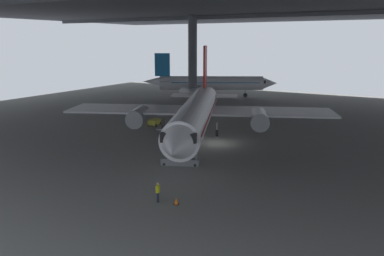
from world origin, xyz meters
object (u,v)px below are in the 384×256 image
baggage_tug (154,122)px  airplane_distant (209,83)px  crew_worker_near_nose (158,191)px  boarding_stairs (180,157)px  traffic_cone_orange (176,201)px  airplane_main (196,113)px  crew_worker_by_stairs (168,148)px

baggage_tug → airplane_distant: bearing=102.7°
crew_worker_near_nose → boarding_stairs: bearing=111.4°
crew_worker_near_nose → airplane_distant: 59.35m
airplane_distant → traffic_cone_orange: airplane_distant is taller
airplane_main → baggage_tug: size_ratio=14.88×
crew_worker_near_nose → crew_worker_by_stairs: crew_worker_by_stairs is taller
airplane_main → baggage_tug: 10.99m
airplane_main → crew_worker_near_nose: airplane_main is taller
crew_worker_by_stairs → airplane_main: bearing=97.4°
airplane_main → boarding_stairs: 10.66m
airplane_distant → baggage_tug: bearing=-77.3°
crew_worker_near_nose → baggage_tug: bearing=125.5°
boarding_stairs → crew_worker_by_stairs: bearing=147.3°
baggage_tug → crew_worker_by_stairs: bearing=-49.9°
airplane_distant → baggage_tug: airplane_distant is taller
crew_worker_near_nose → traffic_cone_orange: bearing=14.2°
crew_worker_by_stairs → airplane_distant: airplane_distant is taller
boarding_stairs → airplane_distant: 49.48m
airplane_main → airplane_distant: airplane_main is taller
airplane_distant → crew_worker_by_stairs: bearing=-68.0°
crew_worker_by_stairs → boarding_stairs: bearing=-32.7°
crew_worker_near_nose → baggage_tug: size_ratio=0.69×
traffic_cone_orange → boarding_stairs: bearing=119.7°
airplane_distant → traffic_cone_orange: (25.07, -54.03, -2.82)m
crew_worker_near_nose → crew_worker_by_stairs: size_ratio=0.97×
traffic_cone_orange → crew_worker_by_stairs: bearing=125.7°
crew_worker_near_nose → baggage_tug: 28.71m
crew_worker_near_nose → baggage_tug: (-16.66, 23.38, -0.40)m
airplane_main → airplane_distant: 39.16m
crew_worker_by_stairs → traffic_cone_orange: (7.45, -10.39, -0.67)m
boarding_stairs → baggage_tug: boarding_stairs is taller
crew_worker_by_stairs → traffic_cone_orange: size_ratio=2.81×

